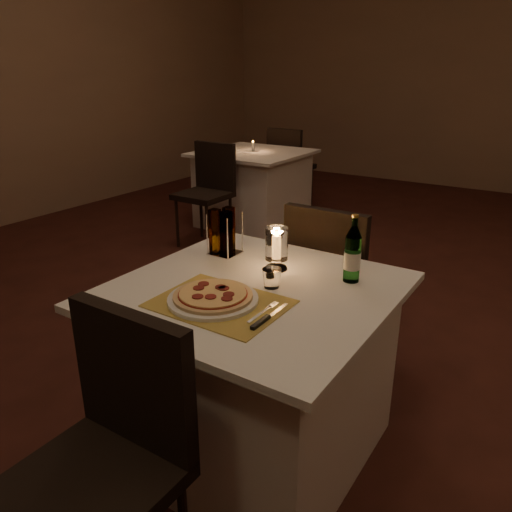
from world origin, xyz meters
The scene contains 17 objects.
floor centered at (0.00, 0.00, -0.01)m, with size 8.00×10.00×0.02m, color #441C15.
main_table centered at (-0.11, -0.64, 0.37)m, with size 1.00×1.00×0.74m.
chair_near centered at (-0.11, -1.35, 0.55)m, with size 0.42×0.42×0.90m.
chair_far centered at (-0.11, 0.08, 0.55)m, with size 0.42×0.42×0.90m.
placemat centered at (-0.13, -0.82, 0.74)m, with size 0.45×0.34×0.00m, color gold.
plate centered at (-0.16, -0.82, 0.75)m, with size 0.32×0.32×0.01m, color white.
pizza centered at (-0.16, -0.82, 0.77)m, with size 0.28×0.28×0.02m.
fork centered at (0.03, -0.78, 0.75)m, with size 0.02×0.18×0.00m.
knife centered at (0.07, -0.85, 0.75)m, with size 0.02×0.22×0.01m.
tumbler centered at (-0.05, -0.60, 0.78)m, with size 0.07×0.07×0.07m, color white, non-canonical shape.
water_bottle centered at (0.17, -0.38, 0.85)m, with size 0.06×0.06×0.27m.
hurricane_candle centered at (-0.13, -0.43, 0.84)m, with size 0.09×0.09×0.18m.
cruet_caddy centered at (-0.41, -0.41, 0.84)m, with size 0.12×0.12×0.21m.
neighbor_table_left centered at (-1.90, 2.08, 0.37)m, with size 1.00×1.00×0.74m.
neighbor_chair_la centered at (-1.90, 1.37, 0.55)m, with size 0.42×0.42×0.90m.
neighbor_chair_lb centered at (-1.90, 2.80, 0.55)m, with size 0.42×0.42×0.90m.
neighbor_candle_left centered at (-1.90, 2.08, 0.79)m, with size 0.03×0.03×0.11m.
Camera 1 is at (0.83, -2.06, 1.51)m, focal length 35.00 mm.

